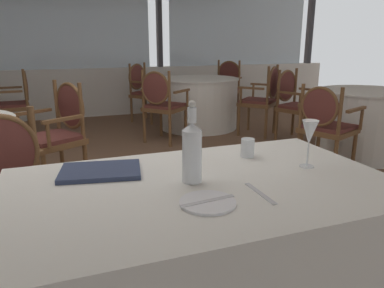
{
  "coord_description": "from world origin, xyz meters",
  "views": [
    {
      "loc": [
        -0.22,
        -2.67,
        1.31
      ],
      "look_at": [
        0.31,
        -1.24,
        0.88
      ],
      "focal_mm": 34.41,
      "sensor_mm": 36.0,
      "label": 1
    }
  ],
  "objects_px": {
    "side_plate": "(208,202)",
    "dining_chair_2_3": "(264,95)",
    "dining_chair_0_0": "(294,99)",
    "water_bottle": "(192,150)",
    "dining_chair_0_1": "(325,122)",
    "wine_glass": "(309,134)",
    "menu_book": "(101,171)",
    "dining_chair_2_0": "(226,84)",
    "water_tumbler": "(248,148)",
    "dining_chair_2_1": "(143,88)",
    "dining_chair_3_0": "(59,127)",
    "dining_chair_1_2": "(17,99)",
    "dining_chair_2_2": "(161,101)"
  },
  "relations": [
    {
      "from": "wine_glass",
      "to": "dining_chair_0_0",
      "type": "xyz_separation_m",
      "value": [
        1.98,
        2.87,
        -0.37
      ]
    },
    {
      "from": "menu_book",
      "to": "dining_chair_2_3",
      "type": "bearing_deg",
      "value": 59.28
    },
    {
      "from": "wine_glass",
      "to": "menu_book",
      "type": "relative_size",
      "value": 0.64
    },
    {
      "from": "water_bottle",
      "to": "dining_chair_2_0",
      "type": "distance_m",
      "value": 5.24
    },
    {
      "from": "dining_chair_0_1",
      "to": "dining_chair_2_3",
      "type": "height_order",
      "value": "dining_chair_2_3"
    },
    {
      "from": "dining_chair_0_1",
      "to": "dining_chair_2_0",
      "type": "distance_m",
      "value": 3.09
    },
    {
      "from": "water_bottle",
      "to": "dining_chair_0_1",
      "type": "relative_size",
      "value": 0.36
    },
    {
      "from": "side_plate",
      "to": "dining_chair_0_0",
      "type": "xyz_separation_m",
      "value": [
        2.55,
        3.08,
        -0.22
      ]
    },
    {
      "from": "menu_book",
      "to": "dining_chair_2_3",
      "type": "height_order",
      "value": "dining_chair_2_3"
    },
    {
      "from": "dining_chair_0_0",
      "to": "dining_chair_0_1",
      "type": "bearing_deg",
      "value": -44.75
    },
    {
      "from": "water_tumbler",
      "to": "dining_chair_3_0",
      "type": "height_order",
      "value": "dining_chair_3_0"
    },
    {
      "from": "side_plate",
      "to": "menu_book",
      "type": "relative_size",
      "value": 0.6
    },
    {
      "from": "menu_book",
      "to": "dining_chair_0_0",
      "type": "height_order",
      "value": "dining_chair_0_0"
    },
    {
      "from": "water_bottle",
      "to": "dining_chair_2_1",
      "type": "height_order",
      "value": "water_bottle"
    },
    {
      "from": "dining_chair_2_1",
      "to": "dining_chair_2_2",
      "type": "height_order",
      "value": "dining_chair_2_1"
    },
    {
      "from": "wine_glass",
      "to": "dining_chair_2_1",
      "type": "bearing_deg",
      "value": 85.77
    },
    {
      "from": "dining_chair_2_3",
      "to": "wine_glass",
      "type": "bearing_deg",
      "value": 110.95
    },
    {
      "from": "water_bottle",
      "to": "dining_chair_0_0",
      "type": "height_order",
      "value": "water_bottle"
    },
    {
      "from": "dining_chair_1_2",
      "to": "dining_chair_2_3",
      "type": "relative_size",
      "value": 0.94
    },
    {
      "from": "menu_book",
      "to": "dining_chair_2_1",
      "type": "distance_m",
      "value": 4.71
    },
    {
      "from": "water_tumbler",
      "to": "dining_chair_0_0",
      "type": "height_order",
      "value": "dining_chair_0_0"
    },
    {
      "from": "dining_chair_0_0",
      "to": "water_bottle",
      "type": "bearing_deg",
      "value": -63.56
    },
    {
      "from": "dining_chair_1_2",
      "to": "dining_chair_3_0",
      "type": "relative_size",
      "value": 0.97
    },
    {
      "from": "water_tumbler",
      "to": "dining_chair_2_1",
      "type": "distance_m",
      "value": 4.59
    },
    {
      "from": "dining_chair_2_2",
      "to": "dining_chair_2_0",
      "type": "bearing_deg",
      "value": -0.0
    },
    {
      "from": "dining_chair_3_0",
      "to": "water_bottle",
      "type": "bearing_deg",
      "value": 72.47
    },
    {
      "from": "side_plate",
      "to": "water_tumbler",
      "type": "relative_size",
      "value": 2.21
    },
    {
      "from": "side_plate",
      "to": "dining_chair_1_2",
      "type": "height_order",
      "value": "dining_chair_1_2"
    },
    {
      "from": "dining_chair_0_1",
      "to": "dining_chair_2_0",
      "type": "relative_size",
      "value": 0.92
    },
    {
      "from": "wine_glass",
      "to": "dining_chair_0_0",
      "type": "height_order",
      "value": "wine_glass"
    },
    {
      "from": "side_plate",
      "to": "dining_chair_2_3",
      "type": "bearing_deg",
      "value": 56.13
    },
    {
      "from": "dining_chair_1_2",
      "to": "water_tumbler",
      "type": "bearing_deg",
      "value": 103.87
    },
    {
      "from": "side_plate",
      "to": "dining_chair_0_0",
      "type": "distance_m",
      "value": 4.0
    },
    {
      "from": "dining_chair_2_1",
      "to": "menu_book",
      "type": "bearing_deg",
      "value": -55.99
    },
    {
      "from": "dining_chair_2_3",
      "to": "dining_chair_1_2",
      "type": "bearing_deg",
      "value": 30.58
    },
    {
      "from": "dining_chair_2_0",
      "to": "side_plate",
      "type": "bearing_deg",
      "value": 23.05
    },
    {
      "from": "dining_chair_2_0",
      "to": "dining_chair_2_1",
      "type": "bearing_deg",
      "value": -44.97
    },
    {
      "from": "menu_book",
      "to": "dining_chair_0_1",
      "type": "bearing_deg",
      "value": 40.89
    },
    {
      "from": "dining_chair_1_2",
      "to": "wine_glass",
      "type": "bearing_deg",
      "value": 105.11
    },
    {
      "from": "side_plate",
      "to": "wine_glass",
      "type": "height_order",
      "value": "wine_glass"
    },
    {
      "from": "wine_glass",
      "to": "dining_chair_2_3",
      "type": "distance_m",
      "value": 3.64
    },
    {
      "from": "side_plate",
      "to": "wine_glass",
      "type": "relative_size",
      "value": 0.93
    },
    {
      "from": "water_tumbler",
      "to": "dining_chair_0_1",
      "type": "relative_size",
      "value": 0.1
    },
    {
      "from": "dining_chair_2_3",
      "to": "dining_chair_3_0",
      "type": "xyz_separation_m",
      "value": [
        -2.74,
        -1.02,
        -0.02
      ]
    },
    {
      "from": "dining_chair_0_0",
      "to": "dining_chair_2_0",
      "type": "height_order",
      "value": "dining_chair_2_0"
    },
    {
      "from": "water_bottle",
      "to": "dining_chair_2_2",
      "type": "distance_m",
      "value": 3.41
    },
    {
      "from": "dining_chair_0_0",
      "to": "dining_chair_1_2",
      "type": "height_order",
      "value": "dining_chair_0_0"
    },
    {
      "from": "dining_chair_1_2",
      "to": "dining_chair_2_3",
      "type": "xyz_separation_m",
      "value": [
        3.25,
        -1.1,
        0.04
      ]
    },
    {
      "from": "dining_chair_2_1",
      "to": "dining_chair_2_3",
      "type": "relative_size",
      "value": 0.97
    },
    {
      "from": "side_plate",
      "to": "dining_chair_2_2",
      "type": "relative_size",
      "value": 0.21
    }
  ]
}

